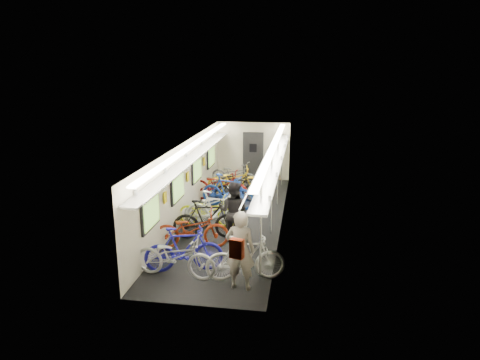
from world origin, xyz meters
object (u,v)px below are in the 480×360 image
(passenger_near, at_px, (240,250))
(backpack, at_px, (237,249))
(bicycle_1, at_px, (184,249))
(bicycle_0, at_px, (175,256))
(passenger_mid, at_px, (233,211))

(passenger_near, bearing_deg, backpack, 97.39)
(bicycle_1, distance_m, backpack, 2.14)
(bicycle_0, relative_size, backpack, 5.02)
(bicycle_0, distance_m, passenger_near, 1.60)
(bicycle_1, relative_size, passenger_mid, 1.10)
(bicycle_0, distance_m, backpack, 2.08)
(bicycle_0, xyz_separation_m, passenger_mid, (0.95, 2.28, 0.33))
(bicycle_0, height_order, bicycle_1, bicycle_1)
(bicycle_1, bearing_deg, backpack, -148.35)
(passenger_near, bearing_deg, bicycle_1, -18.86)
(bicycle_0, bearing_deg, passenger_mid, -16.83)
(passenger_mid, xyz_separation_m, backpack, (0.64, -3.38, 0.45))
(bicycle_0, bearing_deg, passenger_near, -95.07)
(bicycle_1, height_order, passenger_near, passenger_near)
(bicycle_1, height_order, backpack, backpack)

